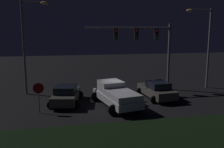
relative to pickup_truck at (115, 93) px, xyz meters
The scene contains 9 objects.
ground_plane 2.13m from the pickup_truck, 67.66° to the left, with size 80.00×80.00×0.00m, color black.
grass_median 7.02m from the pickup_truck, 84.10° to the right, with size 24.06×6.31×0.10m, color black.
pickup_truck is the anchor object (origin of this frame).
car_sedan 4.29m from the pickup_truck, 20.14° to the left, with size 2.74×4.54×1.51m.
car_sedan_far 4.03m from the pickup_truck, 159.46° to the left, with size 2.98×4.65×1.51m.
traffic_signal_gantry 7.07m from the pickup_truck, 48.29° to the left, with size 8.32×0.56×6.50m.
street_lamp_left 9.67m from the pickup_truck, 142.92° to the left, with size 2.39×0.44×8.51m.
street_lamp_right 11.66m from the pickup_truck, 23.21° to the left, with size 2.76×0.44×8.01m.
stop_sign 5.78m from the pickup_truck, behind, with size 0.76×0.08×2.23m.
Camera 1 is at (-4.73, -20.20, 5.85)m, focal length 39.90 mm.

